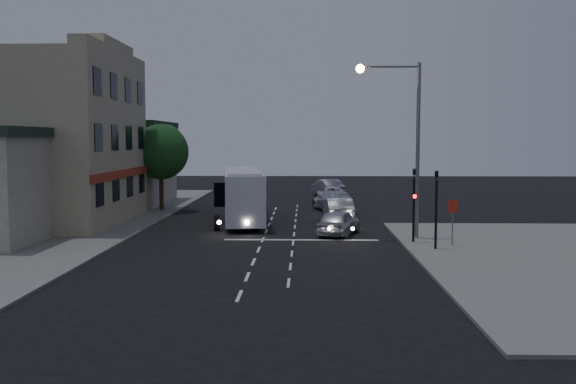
{
  "coord_description": "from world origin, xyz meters",
  "views": [
    {
      "loc": [
        2.18,
        -30.99,
        5.23
      ],
      "look_at": [
        1.22,
        5.67,
        2.2
      ],
      "focal_mm": 40.0,
      "sensor_mm": 36.0,
      "label": 1
    }
  ],
  "objects_px": {
    "car_suv": "(339,222)",
    "car_sedan_c": "(332,195)",
    "car_sedan_b": "(334,201)",
    "car_sedan_a": "(338,209)",
    "regulatory_sign": "(453,215)",
    "traffic_signal_main": "(414,196)",
    "car_extra": "(327,188)",
    "street_tree": "(161,149)",
    "traffic_signal_side": "(436,200)",
    "streetlight": "(405,129)",
    "tour_bus": "(243,194)"
  },
  "relations": [
    {
      "from": "car_suv",
      "to": "traffic_signal_side",
      "type": "relative_size",
      "value": 1.0
    },
    {
      "from": "car_suv",
      "to": "street_tree",
      "type": "distance_m",
      "value": 17.05
    },
    {
      "from": "tour_bus",
      "to": "regulatory_sign",
      "type": "relative_size",
      "value": 5.02
    },
    {
      "from": "regulatory_sign",
      "to": "traffic_signal_side",
      "type": "bearing_deg",
      "value": -136.08
    },
    {
      "from": "car_sedan_a",
      "to": "traffic_signal_side",
      "type": "height_order",
      "value": "traffic_signal_side"
    },
    {
      "from": "car_sedan_b",
      "to": "car_sedan_a",
      "type": "bearing_deg",
      "value": 75.97
    },
    {
      "from": "street_tree",
      "to": "traffic_signal_side",
      "type": "bearing_deg",
      "value": -44.5
    },
    {
      "from": "car_sedan_c",
      "to": "streetlight",
      "type": "relative_size",
      "value": 0.55
    },
    {
      "from": "car_extra",
      "to": "streetlight",
      "type": "distance_m",
      "value": 25.67
    },
    {
      "from": "regulatory_sign",
      "to": "streetlight",
      "type": "distance_m",
      "value": 5.18
    },
    {
      "from": "streetlight",
      "to": "traffic_signal_main",
      "type": "bearing_deg",
      "value": -79.8
    },
    {
      "from": "car_sedan_c",
      "to": "regulatory_sign",
      "type": "relative_size",
      "value": 2.26
    },
    {
      "from": "tour_bus",
      "to": "car_extra",
      "type": "bearing_deg",
      "value": 64.19
    },
    {
      "from": "tour_bus",
      "to": "streetlight",
      "type": "distance_m",
      "value": 12.12
    },
    {
      "from": "traffic_signal_main",
      "to": "street_tree",
      "type": "distance_m",
      "value": 21.38
    },
    {
      "from": "traffic_signal_side",
      "to": "streetlight",
      "type": "height_order",
      "value": "streetlight"
    },
    {
      "from": "car_extra",
      "to": "tour_bus",
      "type": "bearing_deg",
      "value": 54.17
    },
    {
      "from": "tour_bus",
      "to": "car_sedan_b",
      "type": "xyz_separation_m",
      "value": [
        6.02,
        6.22,
        -1.03
      ]
    },
    {
      "from": "traffic_signal_main",
      "to": "street_tree",
      "type": "height_order",
      "value": "street_tree"
    },
    {
      "from": "tour_bus",
      "to": "street_tree",
      "type": "bearing_deg",
      "value": 130.52
    },
    {
      "from": "car_sedan_a",
      "to": "regulatory_sign",
      "type": "bearing_deg",
      "value": 113.26
    },
    {
      "from": "tour_bus",
      "to": "regulatory_sign",
      "type": "distance_m",
      "value": 14.52
    },
    {
      "from": "car_sedan_b",
      "to": "regulatory_sign",
      "type": "xyz_separation_m",
      "value": [
        5.02,
        -15.65,
        0.83
      ]
    },
    {
      "from": "car_extra",
      "to": "traffic_signal_side",
      "type": "distance_m",
      "value": 28.74
    },
    {
      "from": "traffic_signal_side",
      "to": "regulatory_sign",
      "type": "relative_size",
      "value": 1.86
    },
    {
      "from": "traffic_signal_side",
      "to": "street_tree",
      "type": "xyz_separation_m",
      "value": [
        -16.51,
        16.22,
        2.08
      ]
    },
    {
      "from": "car_sedan_b",
      "to": "car_extra",
      "type": "relative_size",
      "value": 1.09
    },
    {
      "from": "car_sedan_c",
      "to": "traffic_signal_side",
      "type": "xyz_separation_m",
      "value": [
        3.88,
        -22.3,
        1.73
      ]
    },
    {
      "from": "car_suv",
      "to": "street_tree",
      "type": "relative_size",
      "value": 0.66
    },
    {
      "from": "regulatory_sign",
      "to": "car_sedan_a",
      "type": "bearing_deg",
      "value": 116.58
    },
    {
      "from": "tour_bus",
      "to": "car_sedan_c",
      "type": "relative_size",
      "value": 2.22
    },
    {
      "from": "car_sedan_a",
      "to": "car_sedan_b",
      "type": "relative_size",
      "value": 0.87
    },
    {
      "from": "car_sedan_a",
      "to": "traffic_signal_main",
      "type": "distance_m",
      "value": 9.67
    },
    {
      "from": "car_sedan_b",
      "to": "regulatory_sign",
      "type": "bearing_deg",
      "value": 93.41
    },
    {
      "from": "car_suv",
      "to": "car_extra",
      "type": "bearing_deg",
      "value": -72.25
    },
    {
      "from": "car_extra",
      "to": "regulatory_sign",
      "type": "xyz_separation_m",
      "value": [
        5.06,
        -27.44,
        0.8
      ]
    },
    {
      "from": "car_suv",
      "to": "regulatory_sign",
      "type": "xyz_separation_m",
      "value": [
        5.25,
        -4.04,
        0.89
      ]
    },
    {
      "from": "street_tree",
      "to": "tour_bus",
      "type": "bearing_deg",
      "value": -42.05
    },
    {
      "from": "car_sedan_a",
      "to": "traffic_signal_side",
      "type": "xyz_separation_m",
      "value": [
        3.98,
        -10.92,
        1.67
      ]
    },
    {
      "from": "car_extra",
      "to": "traffic_signal_main",
      "type": "xyz_separation_m",
      "value": [
        3.36,
        -26.42,
        1.62
      ]
    },
    {
      "from": "car_sedan_c",
      "to": "street_tree",
      "type": "distance_m",
      "value": 14.52
    },
    {
      "from": "tour_bus",
      "to": "streetlight",
      "type": "height_order",
      "value": "streetlight"
    },
    {
      "from": "traffic_signal_main",
      "to": "car_sedan_c",
      "type": "bearing_deg",
      "value": 98.89
    },
    {
      "from": "tour_bus",
      "to": "traffic_signal_main",
      "type": "height_order",
      "value": "traffic_signal_main"
    },
    {
      "from": "car_sedan_c",
      "to": "traffic_signal_side",
      "type": "bearing_deg",
      "value": 97.38
    },
    {
      "from": "car_sedan_b",
      "to": "traffic_signal_main",
      "type": "height_order",
      "value": "traffic_signal_main"
    },
    {
      "from": "tour_bus",
      "to": "car_sedan_c",
      "type": "xyz_separation_m",
      "value": [
        6.16,
        11.9,
        -1.11
      ]
    },
    {
      "from": "car_extra",
      "to": "streetlight",
      "type": "height_order",
      "value": "streetlight"
    },
    {
      "from": "car_sedan_a",
      "to": "car_extra",
      "type": "distance_m",
      "value": 17.48
    },
    {
      "from": "car_suv",
      "to": "car_sedan_c",
      "type": "xyz_separation_m",
      "value": [
        0.37,
        17.3,
        -0.01
      ]
    }
  ]
}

